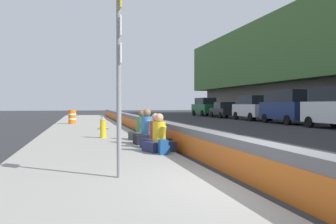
# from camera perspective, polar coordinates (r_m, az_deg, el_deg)

# --- Properties ---
(ground_plane) EXTENTS (160.00, 160.00, 0.00)m
(ground_plane) POSITION_cam_1_polar(r_m,az_deg,el_deg) (6.58, 14.80, -12.08)
(ground_plane) COLOR #2B2B2D
(ground_plane) RESTS_ON ground
(sidewalk_strip) EXTENTS (80.00, 4.40, 0.14)m
(sidewalk_strip) POSITION_cam_1_polar(r_m,az_deg,el_deg) (5.83, -9.46, -13.10)
(sidewalk_strip) COLOR gray
(sidewalk_strip) RESTS_ON ground_plane
(jersey_barrier) EXTENTS (76.00, 0.45, 0.85)m
(jersey_barrier) POSITION_cam_1_polar(r_m,az_deg,el_deg) (6.49, 14.79, -8.44)
(jersey_barrier) COLOR slate
(jersey_barrier) RESTS_ON ground_plane
(route_sign_post) EXTENTS (0.44, 0.09, 3.60)m
(route_sign_post) POSITION_cam_1_polar(r_m,az_deg,el_deg) (6.82, -7.72, 7.31)
(route_sign_post) COLOR gray
(route_sign_post) RESTS_ON sidewalk_strip
(fire_hydrant) EXTENTS (0.26, 0.46, 0.88)m
(fire_hydrant) POSITION_cam_1_polar(r_m,az_deg,el_deg) (14.89, -10.22, -2.31)
(fire_hydrant) COLOR gold
(fire_hydrant) RESTS_ON sidewalk_strip
(seated_person_foreground) EXTENTS (0.88, 0.96, 1.10)m
(seated_person_foreground) POSITION_cam_1_polar(r_m,az_deg,el_deg) (10.47, -1.40, -4.37)
(seated_person_foreground) COLOR #23284C
(seated_person_foreground) RESTS_ON sidewalk_strip
(seated_person_middle) EXTENTS (0.86, 0.94, 1.08)m
(seated_person_middle) POSITION_cam_1_polar(r_m,az_deg,el_deg) (11.40, -2.00, -3.93)
(seated_person_middle) COLOR #23284C
(seated_person_middle) RESTS_ON sidewalk_strip
(seated_person_rear) EXTENTS (0.78, 0.90, 1.21)m
(seated_person_rear) POSITION_cam_1_polar(r_m,az_deg,el_deg) (12.48, -3.32, -3.30)
(seated_person_rear) COLOR black
(seated_person_rear) RESTS_ON sidewalk_strip
(seated_person_far) EXTENTS (0.92, 0.99, 1.13)m
(seated_person_far) POSITION_cam_1_polar(r_m,az_deg,el_deg) (13.95, -4.21, -2.93)
(seated_person_far) COLOR #424247
(seated_person_far) RESTS_ON sidewalk_strip
(backpack) EXTENTS (0.32, 0.28, 0.40)m
(backpack) POSITION_cam_1_polar(r_m,az_deg,el_deg) (9.88, -0.72, -5.59)
(backpack) COLOR navy
(backpack) RESTS_ON sidewalk_strip
(construction_barrel) EXTENTS (0.54, 0.54, 0.95)m
(construction_barrel) POSITION_cam_1_polar(r_m,az_deg,el_deg) (25.86, -14.88, -0.75)
(construction_barrel) COLOR orange
(construction_barrel) RESTS_ON sidewalk_strip
(parked_car_fourth) EXTENTS (5.11, 2.12, 2.56)m
(parked_car_fourth) POSITION_cam_1_polar(r_m,az_deg,el_deg) (29.00, 18.26, 0.90)
(parked_car_fourth) COLOR navy
(parked_car_fourth) RESTS_ON ground_plane
(parked_car_midline) EXTENTS (4.80, 2.06, 2.28)m
(parked_car_midline) POSITION_cam_1_polar(r_m,az_deg,el_deg) (34.11, 13.19, 0.69)
(parked_car_midline) COLOR silver
(parked_car_midline) RESTS_ON ground_plane
(parked_car_far) EXTENTS (4.57, 2.08, 1.71)m
(parked_car_far) POSITION_cam_1_polar(r_m,az_deg,el_deg) (39.74, 8.81, 0.33)
(parked_car_far) COLOR black
(parked_car_far) RESTS_ON ground_plane
(parked_car_farther) EXTENTS (4.86, 2.19, 2.28)m
(parked_car_farther) POSITION_cam_1_polar(r_m,az_deg,el_deg) (45.77, 5.86, 0.86)
(parked_car_farther) COLOR #145128
(parked_car_farther) RESTS_ON ground_plane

